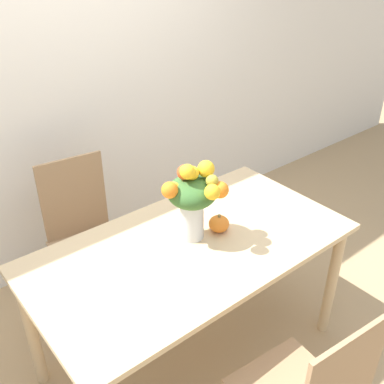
% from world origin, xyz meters
% --- Properties ---
extents(ground_plane, '(12.00, 12.00, 0.00)m').
position_xyz_m(ground_plane, '(0.00, 0.00, 0.00)').
color(ground_plane, tan).
extents(wall_back, '(8.00, 0.06, 2.70)m').
position_xyz_m(wall_back, '(0.00, 1.26, 1.35)').
color(wall_back, white).
rests_on(wall_back, ground_plane).
extents(dining_table, '(1.59, 0.86, 0.78)m').
position_xyz_m(dining_table, '(0.00, 0.00, 0.68)').
color(dining_table, '#D1B284').
rests_on(dining_table, ground_plane).
extents(flower_vase, '(0.28, 0.30, 0.42)m').
position_xyz_m(flower_vase, '(0.04, 0.04, 1.01)').
color(flower_vase, silver).
rests_on(flower_vase, dining_table).
extents(pumpkin, '(0.11, 0.11, 0.10)m').
position_xyz_m(pumpkin, '(0.18, 0.00, 0.82)').
color(pumpkin, orange).
rests_on(pumpkin, dining_table).
extents(dining_chair_near_window, '(0.47, 0.47, 0.97)m').
position_xyz_m(dining_chair_near_window, '(-0.22, 0.76, 0.49)').
color(dining_chair_near_window, '#9E7A56').
rests_on(dining_chair_near_window, ground_plane).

